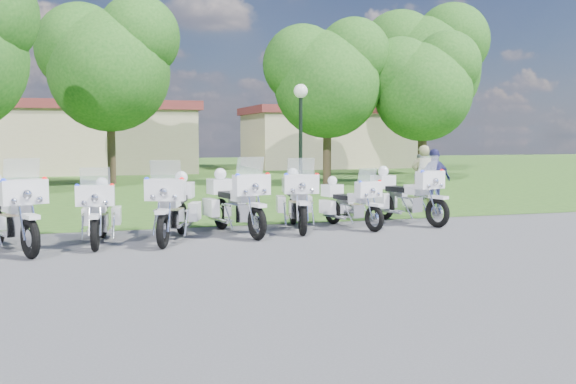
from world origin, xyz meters
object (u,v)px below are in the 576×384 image
object	(u,v)px
motorcycle_3	(235,201)
lamp_post	(301,113)
motorcycle_5	(349,202)
motorcycle_2	(174,206)
motorcycle_6	(405,194)
motorcycle_0	(9,212)
motorcycle_1	(99,211)
bystander_a	(423,177)
bystander_c	(435,180)
motorcycle_4	(297,199)
bystander_b	(420,177)

from	to	relation	value
motorcycle_3	lamp_post	distance (m)	6.91
motorcycle_5	motorcycle_3	bearing A→B (deg)	-12.80
motorcycle_2	motorcycle_5	world-z (taller)	motorcycle_2
motorcycle_3	motorcycle_6	world-z (taller)	motorcycle_3
motorcycle_0	motorcycle_1	world-z (taller)	motorcycle_0
motorcycle_2	bystander_a	bearing A→B (deg)	-135.20
motorcycle_5	bystander_c	distance (m)	4.17
motorcycle_4	motorcycle_3	bearing A→B (deg)	20.75
motorcycle_6	bystander_a	size ratio (longest dim) A/B	1.30
motorcycle_6	bystander_b	distance (m)	5.84
motorcycle_6	motorcycle_0	bearing A→B (deg)	-10.12
motorcycle_1	lamp_post	world-z (taller)	lamp_post
motorcycle_2	lamp_post	xyz separation A→B (m)	(4.72, 6.16, 2.18)
motorcycle_0	motorcycle_6	xyz separation A→B (m)	(8.90, 1.38, -0.03)
motorcycle_3	motorcycle_6	size ratio (longest dim) A/B	1.04
lamp_post	motorcycle_5	bearing A→B (deg)	-95.73
motorcycle_5	bystander_b	world-z (taller)	bystander_b
motorcycle_3	lamp_post	bearing A→B (deg)	-133.43
motorcycle_0	motorcycle_2	size ratio (longest dim) A/B	1.01
motorcycle_1	bystander_a	bearing A→B (deg)	-152.22
motorcycle_3	bystander_c	size ratio (longest dim) A/B	1.42
motorcycle_2	bystander_b	xyz separation A→B (m)	(8.88, 5.98, 0.07)
motorcycle_2	motorcycle_5	bearing A→B (deg)	-151.87
motorcycle_0	bystander_a	distance (m)	11.67
motorcycle_6	bystander_c	xyz separation A→B (m)	(1.89, 1.89, 0.18)
motorcycle_6	bystander_c	distance (m)	2.68
motorcycle_4	motorcycle_1	bearing A→B (deg)	20.32
motorcycle_3	bystander_a	world-z (taller)	bystander_a
bystander_a	motorcycle_1	bearing A→B (deg)	38.81
motorcycle_4	motorcycle_6	xyz separation A→B (m)	(2.89, 0.26, 0.00)
bystander_b	lamp_post	bearing A→B (deg)	-36.38
motorcycle_2	bystander_b	distance (m)	10.71
motorcycle_1	motorcycle_0	bearing A→B (deg)	18.18
motorcycle_5	motorcycle_0	bearing A→B (deg)	-8.64
motorcycle_3	motorcycle_6	distance (m)	4.44
motorcycle_1	motorcycle_4	xyz separation A→B (m)	(4.38, 0.75, 0.05)
motorcycle_5	bystander_a	xyz separation A→B (m)	(3.62, 3.13, 0.33)
motorcycle_5	bystander_a	world-z (taller)	bystander_a
motorcycle_3	bystander_c	distance (m)	6.75
motorcycle_1	motorcycle_6	distance (m)	7.34
motorcycle_0	motorcycle_4	distance (m)	6.11
motorcycle_6	lamp_post	world-z (taller)	lamp_post
motorcycle_2	motorcycle_4	bearing A→B (deg)	-146.40
bystander_b	bystander_c	xyz separation A→B (m)	(-1.20, -3.06, 0.11)
lamp_post	motorcycle_4	bearing A→B (deg)	-108.71
bystander_a	lamp_post	bearing A→B (deg)	-20.68
motorcycle_3	motorcycle_5	distance (m)	2.79
lamp_post	bystander_b	xyz separation A→B (m)	(4.16, -0.18, -2.10)
motorcycle_0	bystander_c	distance (m)	11.28
motorcycle_4	bystander_c	world-z (taller)	bystander_c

